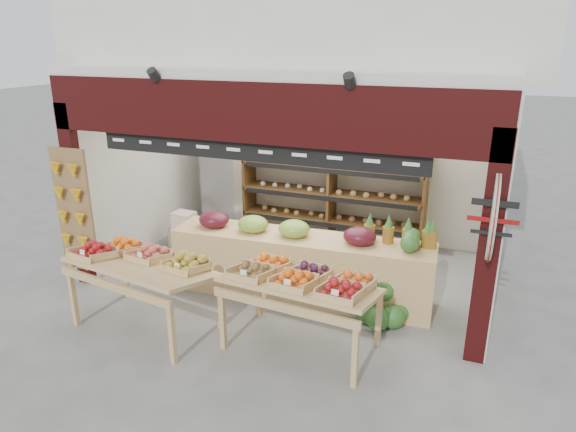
# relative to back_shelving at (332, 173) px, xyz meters

# --- Properties ---
(ground) EXTENTS (60.00, 60.00, 0.00)m
(ground) POSITION_rel_back_shelving_xyz_m (-0.16, -1.93, -1.22)
(ground) COLOR slate
(ground) RESTS_ON ground
(shop_structure) EXTENTS (6.36, 5.12, 5.40)m
(shop_structure) POSITION_rel_back_shelving_xyz_m (-0.16, -0.32, 2.70)
(shop_structure) COLOR silver
(shop_structure) RESTS_ON ground
(banana_board) EXTENTS (0.60, 0.15, 1.80)m
(banana_board) POSITION_rel_back_shelving_xyz_m (-2.89, -3.11, -0.11)
(banana_board) COLOR olive
(banana_board) RESTS_ON ground
(gift_sign) EXTENTS (0.04, 0.93, 0.92)m
(gift_sign) POSITION_rel_back_shelving_xyz_m (2.59, -3.08, 0.53)
(gift_sign) COLOR silver
(gift_sign) RESTS_ON ground
(back_shelving) EXTENTS (3.28, 0.54, 2.00)m
(back_shelving) POSITION_rel_back_shelving_xyz_m (0.00, 0.00, 0.00)
(back_shelving) COLOR brown
(back_shelving) RESTS_ON ground
(refrigerator) EXTENTS (0.88, 0.88, 1.85)m
(refrigerator) POSITION_rel_back_shelving_xyz_m (-2.03, -0.09, -0.30)
(refrigerator) COLOR silver
(refrigerator) RESTS_ON ground
(cardboard_stack) EXTENTS (0.99, 0.72, 0.63)m
(cardboard_stack) POSITION_rel_back_shelving_xyz_m (-2.06, -1.27, -0.99)
(cardboard_stack) COLOR silver
(cardboard_stack) RESTS_ON ground
(mid_counter) EXTENTS (3.64, 0.90, 1.12)m
(mid_counter) POSITION_rel_back_shelving_xyz_m (0.23, -2.27, -0.73)
(mid_counter) COLOR tan
(mid_counter) RESTS_ON ground
(display_table_left) EXTENTS (1.88, 1.24, 1.10)m
(display_table_left) POSITION_rel_back_shelving_xyz_m (-1.39, -3.65, -0.38)
(display_table_left) COLOR tan
(display_table_left) RESTS_ON ground
(display_table_right) EXTENTS (1.80, 1.10, 1.09)m
(display_table_right) POSITION_rel_back_shelving_xyz_m (0.67, -3.46, -0.36)
(display_table_right) COLOR tan
(display_table_right) RESTS_ON ground
(watermelon_pile) EXTENTS (0.80, 0.76, 0.58)m
(watermelon_pile) POSITION_rel_back_shelving_xyz_m (1.42, -2.49, -1.01)
(watermelon_pile) COLOR #1A4A18
(watermelon_pile) RESTS_ON ground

